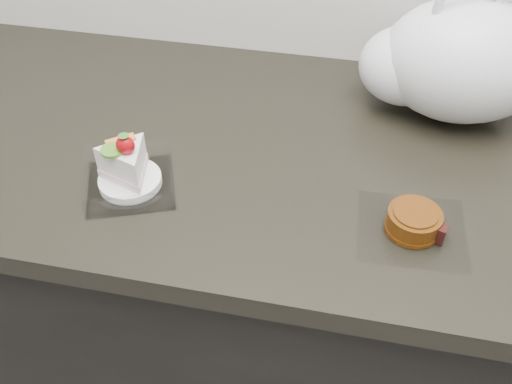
# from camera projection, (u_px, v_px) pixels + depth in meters

# --- Properties ---
(counter) EXTENTS (2.04, 0.64, 0.90)m
(counter) POSITION_uv_depth(u_px,v_px,m) (314.00, 310.00, 1.26)
(counter) COLOR black
(counter) RESTS_ON ground
(cake_tray) EXTENTS (0.17, 0.17, 0.10)m
(cake_tray) POSITION_uv_depth(u_px,v_px,m) (128.00, 172.00, 0.88)
(cake_tray) COLOR white
(cake_tray) RESTS_ON counter
(mooncake_wrap) EXTENTS (0.16, 0.15, 0.04)m
(mooncake_wrap) POSITION_uv_depth(u_px,v_px,m) (414.00, 223.00, 0.82)
(mooncake_wrap) COLOR white
(mooncake_wrap) RESTS_ON counter
(plastic_bag) EXTENTS (0.34, 0.26, 0.26)m
(plastic_bag) POSITION_uv_depth(u_px,v_px,m) (453.00, 61.00, 0.97)
(plastic_bag) COLOR white
(plastic_bag) RESTS_ON counter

